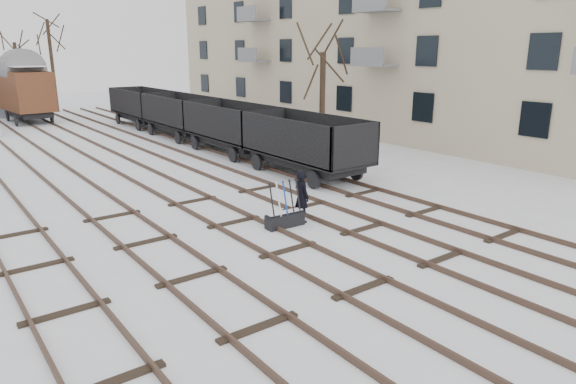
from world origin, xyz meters
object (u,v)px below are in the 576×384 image
(ground_frame, at_px, (285,218))
(worker, at_px, (302,196))
(freight_wagon_a, at_px, (305,153))
(box_van_wagon, at_px, (26,90))

(ground_frame, relative_size, worker, 0.86)
(ground_frame, relative_size, freight_wagon_a, 0.23)
(freight_wagon_a, bearing_deg, worker, -129.35)
(ground_frame, bearing_deg, freight_wagon_a, 48.43)
(freight_wagon_a, bearing_deg, ground_frame, -133.55)
(worker, bearing_deg, freight_wagon_a, -40.52)
(worker, distance_m, box_van_wagon, 31.49)
(ground_frame, xyz_separation_m, freight_wagon_a, (4.87, 5.12, 0.74))
(freight_wagon_a, bearing_deg, box_van_wagon, 103.66)
(worker, bearing_deg, ground_frame, 96.43)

